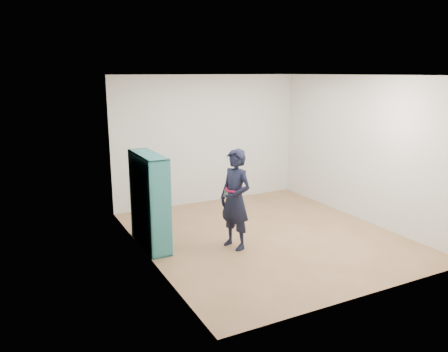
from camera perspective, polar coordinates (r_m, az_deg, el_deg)
name	(u,v)px	position (r m, az deg, el deg)	size (l,w,h in m)	color
floor	(266,235)	(7.36, 5.48, -7.72)	(4.50, 4.50, 0.00)	olive
ceiling	(270,75)	(6.86, 5.98, 12.97)	(4.50, 4.50, 0.00)	white
wall_left	(146,171)	(6.17, -10.14, 0.61)	(0.02, 4.50, 2.60)	silver
wall_right	(362,149)	(8.23, 17.56, 3.39)	(0.02, 4.50, 2.60)	silver
wall_back	(208,140)	(8.94, -2.08, 4.76)	(4.00, 0.02, 2.60)	silver
wall_front	(373,193)	(5.29, 18.93, -2.06)	(4.00, 0.02, 2.60)	silver
bookshelf	(148,202)	(6.77, -9.89, -3.42)	(0.32, 1.09, 1.46)	teal
person	(235,199)	(6.61, 1.50, -3.05)	(0.53, 0.65, 1.54)	black
smartphone	(225,194)	(6.54, 0.18, -2.31)	(0.04, 0.08, 0.12)	silver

